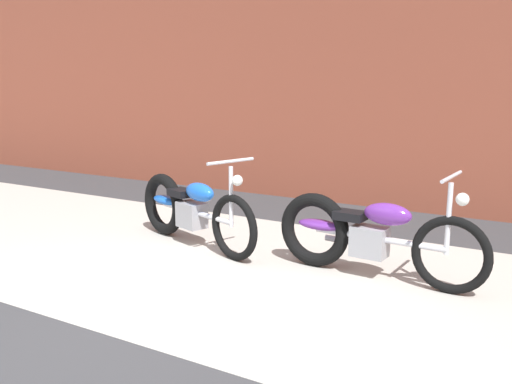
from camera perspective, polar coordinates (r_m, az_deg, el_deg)
name	(u,v)px	position (r m, az deg, el deg)	size (l,w,h in m)	color
ground_plane	(105,334)	(4.19, -15.48, -14.11)	(80.00, 80.00, 0.00)	#38383A
sidewalk_slab	(235,265)	(5.45, -2.18, -7.63)	(36.00, 3.50, 0.01)	#B2ADA3
brick_building_wall	(364,4)	(8.35, 11.14, 18.70)	(36.00, 0.50, 5.75)	brown
motorcycle_blue	(188,209)	(6.14, -7.14, -1.72)	(1.94, 0.84, 1.03)	black
motorcycle_purple	(362,234)	(5.16, 10.97, -4.33)	(2.01, 0.58, 1.03)	black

